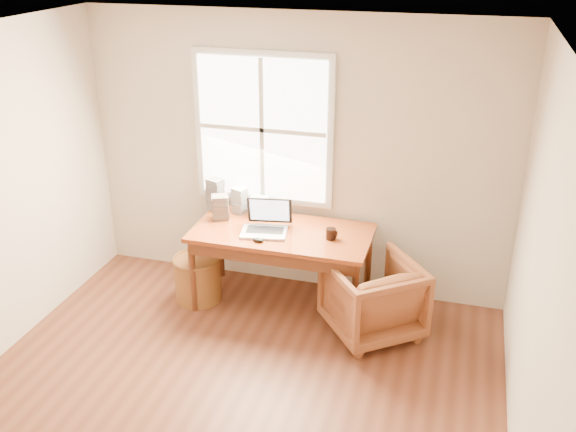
{
  "coord_description": "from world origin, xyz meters",
  "views": [
    {
      "loc": [
        1.48,
        -3.16,
        3.21
      ],
      "look_at": [
        0.1,
        1.65,
        0.97
      ],
      "focal_mm": 40.0,
      "sensor_mm": 36.0,
      "label": 1
    }
  ],
  "objects_px": {
    "laptop": "(264,220)",
    "wicker_stool": "(198,279)",
    "desk": "(282,233)",
    "coffee_mug": "(331,234)",
    "cd_stack_a": "(240,200)",
    "armchair": "(373,298)"
  },
  "relations": [
    {
      "from": "wicker_stool",
      "to": "armchair",
      "type": "bearing_deg",
      "value": -3.01
    },
    {
      "from": "armchair",
      "to": "laptop",
      "type": "relative_size",
      "value": 1.98
    },
    {
      "from": "wicker_stool",
      "to": "coffee_mug",
      "type": "bearing_deg",
      "value": 4.96
    },
    {
      "from": "wicker_stool",
      "to": "desk",
      "type": "bearing_deg",
      "value": 10.41
    },
    {
      "from": "desk",
      "to": "cd_stack_a",
      "type": "height_order",
      "value": "cd_stack_a"
    },
    {
      "from": "armchair",
      "to": "desk",
      "type": "bearing_deg",
      "value": -52.39
    },
    {
      "from": "armchair",
      "to": "cd_stack_a",
      "type": "relative_size",
      "value": 2.97
    },
    {
      "from": "wicker_stool",
      "to": "laptop",
      "type": "height_order",
      "value": "laptop"
    },
    {
      "from": "desk",
      "to": "laptop",
      "type": "distance_m",
      "value": 0.23
    },
    {
      "from": "coffee_mug",
      "to": "wicker_stool",
      "type": "bearing_deg",
      "value": 175.77
    },
    {
      "from": "armchair",
      "to": "cd_stack_a",
      "type": "bearing_deg",
      "value": -58.14
    },
    {
      "from": "desk",
      "to": "coffee_mug",
      "type": "height_order",
      "value": "coffee_mug"
    },
    {
      "from": "laptop",
      "to": "wicker_stool",
      "type": "bearing_deg",
      "value": 174.11
    },
    {
      "from": "cd_stack_a",
      "to": "coffee_mug",
      "type": "bearing_deg",
      "value": -18.6
    },
    {
      "from": "laptop",
      "to": "armchair",
      "type": "bearing_deg",
      "value": -17.64
    },
    {
      "from": "desk",
      "to": "laptop",
      "type": "relative_size",
      "value": 4.28
    },
    {
      "from": "desk",
      "to": "laptop",
      "type": "xyz_separation_m",
      "value": [
        -0.14,
        -0.1,
        0.15
      ]
    },
    {
      "from": "armchair",
      "to": "wicker_stool",
      "type": "relative_size",
      "value": 1.74
    },
    {
      "from": "desk",
      "to": "cd_stack_a",
      "type": "bearing_deg",
      "value": 150.35
    },
    {
      "from": "coffee_mug",
      "to": "cd_stack_a",
      "type": "xyz_separation_m",
      "value": [
        -0.95,
        0.32,
        0.08
      ]
    },
    {
      "from": "desk",
      "to": "laptop",
      "type": "bearing_deg",
      "value": -144.96
    },
    {
      "from": "wicker_stool",
      "to": "laptop",
      "type": "distance_m",
      "value": 0.93
    }
  ]
}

